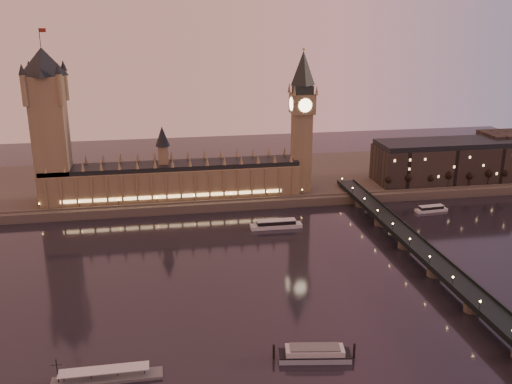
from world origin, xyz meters
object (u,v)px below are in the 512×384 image
(cruise_boat_b, at_px, (431,209))
(moored_barge, at_px, (315,353))
(cruise_boat_a, at_px, (276,224))
(pontoon_pier, at_px, (107,377))

(cruise_boat_b, xyz_separation_m, moored_barge, (-128.24, -157.46, 0.72))
(cruise_boat_a, distance_m, cruise_boat_b, 114.24)
(cruise_boat_b, bearing_deg, pontoon_pier, -147.92)
(cruise_boat_b, distance_m, moored_barge, 203.07)
(pontoon_pier, bearing_deg, cruise_boat_b, 36.73)
(cruise_boat_b, height_order, pontoon_pier, pontoon_pier)
(cruise_boat_a, relative_size, pontoon_pier, 0.80)
(cruise_boat_b, bearing_deg, moored_barge, -133.81)
(cruise_boat_b, xyz_separation_m, pontoon_pier, (-210.21, -156.85, -0.68))
(cruise_boat_a, bearing_deg, pontoon_pier, -123.14)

